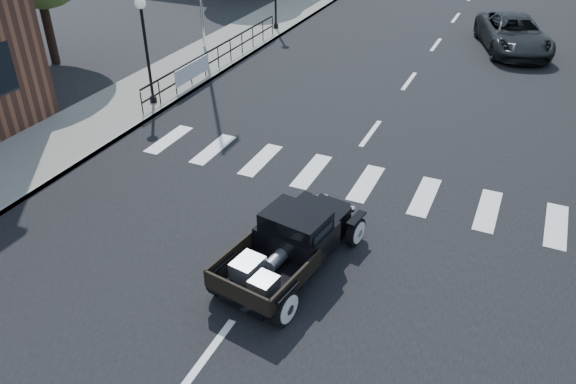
% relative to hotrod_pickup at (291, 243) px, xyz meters
% --- Properties ---
extents(ground, '(120.00, 120.00, 0.00)m').
position_rel_hotrod_pickup_xyz_m(ground, '(-0.39, 0.09, -0.70)').
color(ground, black).
rests_on(ground, ground).
extents(road, '(14.00, 80.00, 0.02)m').
position_rel_hotrod_pickup_xyz_m(road, '(-0.39, 15.09, -0.69)').
color(road, black).
rests_on(road, ground).
extents(road_markings, '(12.00, 60.00, 0.06)m').
position_rel_hotrod_pickup_xyz_m(road_markings, '(-0.39, 10.09, -0.70)').
color(road_markings, silver).
rests_on(road_markings, ground).
extents(sidewalk_left, '(3.00, 80.00, 0.15)m').
position_rel_hotrod_pickup_xyz_m(sidewalk_left, '(-8.89, 15.09, -0.63)').
color(sidewalk_left, gray).
rests_on(sidewalk_left, ground).
extents(railing, '(0.08, 10.00, 1.00)m').
position_rel_hotrod_pickup_xyz_m(railing, '(-7.69, 10.09, -0.05)').
color(railing, black).
rests_on(railing, sidewalk_left).
extents(banner, '(0.04, 2.20, 0.60)m').
position_rel_hotrod_pickup_xyz_m(banner, '(-7.61, 8.09, -0.25)').
color(banner, silver).
rests_on(banner, sidewalk_left).
extents(lamp_post_b, '(0.36, 0.36, 3.68)m').
position_rel_hotrod_pickup_xyz_m(lamp_post_b, '(-7.99, 6.09, 1.29)').
color(lamp_post_b, black).
rests_on(lamp_post_b, sidewalk_left).
extents(hotrod_pickup, '(2.49, 4.29, 1.40)m').
position_rel_hotrod_pickup_xyz_m(hotrod_pickup, '(0.00, 0.00, 0.00)').
color(hotrod_pickup, black).
rests_on(hotrod_pickup, ground).
extents(second_car, '(4.08, 5.81, 1.47)m').
position_rel_hotrod_pickup_xyz_m(second_car, '(2.77, 17.68, 0.04)').
color(second_car, black).
rests_on(second_car, ground).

